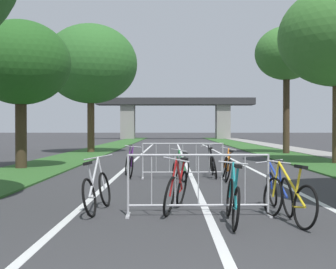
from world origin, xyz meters
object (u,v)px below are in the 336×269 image
object	(u,v)px
tree_left_cypress_far	(91,64)
bicycle_purple_1	(129,164)
crowd_barrier_second	(183,161)
bicycle_orange_2	(226,168)
bicycle_teal_3	(233,200)
tree_right_oak_mid	(287,54)
bicycle_black_8	(213,165)
bicycle_green_0	(181,168)
bicycle_silver_5	(97,191)
crowd_barrier_nearest	(198,185)
tree_left_maple_mid	(21,63)
bicycle_red_6	(177,190)
bicycle_blue_7	(279,191)
bicycle_yellow_4	(288,199)

from	to	relation	value
tree_left_cypress_far	bicycle_purple_1	bearing A→B (deg)	-75.11
tree_left_cypress_far	crowd_barrier_second	size ratio (longest dim) A/B	3.17
bicycle_orange_2	tree_left_cypress_far	bearing A→B (deg)	115.01
tree_left_cypress_far	bicycle_teal_3	distance (m)	21.53
bicycle_teal_3	tree_right_oak_mid	bearing A→B (deg)	75.77
bicycle_black_8	bicycle_green_0	bearing A→B (deg)	-139.33
bicycle_orange_2	bicycle_silver_5	xyz separation A→B (m)	(-2.90, -4.77, 0.01)
tree_right_oak_mid	bicycle_silver_5	world-z (taller)	tree_right_oak_mid
crowd_barrier_nearest	bicycle_purple_1	xyz separation A→B (m)	(-1.73, 6.05, -0.14)
crowd_barrier_second	bicycle_silver_5	size ratio (longest dim) A/B	1.44
crowd_barrier_nearest	bicycle_green_0	bearing A→B (deg)	92.09
bicycle_green_0	bicycle_orange_2	bearing A→B (deg)	-16.17
crowd_barrier_second	bicycle_black_8	bearing A→B (deg)	21.35
crowd_barrier_nearest	bicycle_teal_3	xyz separation A→B (m)	(0.50, -0.60, -0.15)
tree_left_maple_mid	bicycle_black_8	distance (m)	7.95
bicycle_purple_1	bicycle_red_6	world-z (taller)	bicycle_red_6
crowd_barrier_nearest	bicycle_blue_7	distance (m)	1.50
bicycle_silver_5	bicycle_red_6	world-z (taller)	bicycle_red_6
crowd_barrier_second	bicycle_purple_1	world-z (taller)	crowd_barrier_second
tree_left_maple_mid	bicycle_red_6	world-z (taller)	tree_left_maple_mid
bicycle_teal_3	crowd_barrier_second	bearing A→B (deg)	98.13
tree_left_maple_mid	tree_left_cypress_far	world-z (taller)	tree_left_cypress_far
tree_left_maple_mid	bicycle_black_8	xyz separation A→B (m)	(6.69, -2.55, -3.46)
bicycle_orange_2	bicycle_yellow_4	size ratio (longest dim) A/B	0.98
crowd_barrier_second	bicycle_orange_2	xyz separation A→B (m)	(1.23, -0.54, -0.16)
crowd_barrier_second	bicycle_black_8	distance (m)	0.99
bicycle_silver_5	bicycle_blue_7	world-z (taller)	bicycle_silver_5
bicycle_blue_7	tree_right_oak_mid	bearing A→B (deg)	74.26
bicycle_green_0	bicycle_teal_3	bearing A→B (deg)	-97.29
tree_right_oak_mid	crowd_barrier_nearest	distance (m)	19.95
tree_left_maple_mid	tree_right_oak_mid	world-z (taller)	tree_right_oak_mid
tree_left_maple_mid	bicycle_yellow_4	bearing A→B (deg)	-51.51
tree_left_maple_mid	bicycle_red_6	distance (m)	10.48
crowd_barrier_nearest	bicycle_silver_5	world-z (taller)	crowd_barrier_nearest
tree_right_oak_mid	crowd_barrier_nearest	world-z (taller)	tree_right_oak_mid
bicycle_green_0	bicycle_blue_7	size ratio (longest dim) A/B	0.94
bicycle_red_6	bicycle_black_8	size ratio (longest dim) A/B	0.94
bicycle_blue_7	bicycle_teal_3	bearing A→B (deg)	-135.01
bicycle_green_0	bicycle_orange_2	world-z (taller)	bicycle_orange_2
tree_left_maple_mid	crowd_barrier_nearest	bearing A→B (deg)	-55.54
tree_left_maple_mid	bicycle_green_0	world-z (taller)	tree_left_maple_mid
bicycle_yellow_4	bicycle_purple_1	bearing A→B (deg)	101.29
bicycle_purple_1	bicycle_silver_5	world-z (taller)	bicycle_silver_5
tree_right_oak_mid	bicycle_black_8	xyz separation A→B (m)	(-5.39, -12.19, -5.38)
bicycle_green_0	bicycle_purple_1	bearing A→B (deg)	136.72
bicycle_green_0	bicycle_yellow_4	distance (m)	5.95
bicycle_red_6	bicycle_black_8	world-z (taller)	bicycle_red_6
bicycle_orange_2	bicycle_silver_5	size ratio (longest dim) A/B	0.96
bicycle_green_0	bicycle_black_8	world-z (taller)	bicycle_black_8
bicycle_green_0	tree_right_oak_mid	bearing A→B (deg)	49.85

